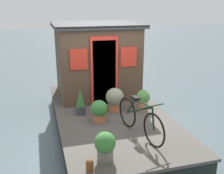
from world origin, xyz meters
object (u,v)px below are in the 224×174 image
houseboat_cabin (96,59)px  potted_plant_mint (143,99)px  potted_plant_lavender (80,102)px  bicycle (140,119)px  mooring_bollard (90,165)px  potted_plant_rosemary (99,110)px  potted_plant_fern (115,99)px  potted_plant_geranium (105,145)px

houseboat_cabin → potted_plant_mint: 1.94m
potted_plant_mint → potted_plant_lavender: bearing=84.6°
bicycle → mooring_bollard: 1.54m
potted_plant_rosemary → potted_plant_lavender: (0.52, 0.34, 0.05)m
houseboat_cabin → potted_plant_fern: size_ratio=3.99×
bicycle → potted_plant_lavender: bearing=34.4°
bicycle → potted_plant_geranium: bearing=127.2°
potted_plant_rosemary → potted_plant_lavender: potted_plant_lavender is taller
mooring_bollard → houseboat_cabin: bearing=-14.3°
potted_plant_rosemary → mooring_bollard: potted_plant_rosemary is taller
potted_plant_fern → bicycle: bearing=-175.2°
potted_plant_fern → potted_plant_lavender: size_ratio=0.93×
potted_plant_mint → potted_plant_fern: bearing=80.7°
potted_plant_rosemary → bicycle: bearing=-145.2°
potted_plant_fern → potted_plant_mint: bearing=-99.3°
potted_plant_rosemary → potted_plant_mint: 1.27m
potted_plant_fern → potted_plant_lavender: potted_plant_lavender is taller
potted_plant_lavender → potted_plant_mint: bearing=-95.4°
potted_plant_rosemary → potted_plant_geranium: potted_plant_geranium is taller
potted_plant_mint → houseboat_cabin: bearing=27.6°
potted_plant_geranium → houseboat_cabin: bearing=-10.3°
potted_plant_rosemary → potted_plant_lavender: bearing=33.6°
potted_plant_geranium → mooring_bollard: 0.44m
houseboat_cabin → potted_plant_rosemary: houseboat_cabin is taller
houseboat_cabin → potted_plant_rosemary: size_ratio=4.74×
houseboat_cabin → potted_plant_lavender: (-1.45, 0.73, -0.73)m
houseboat_cabin → potted_plant_geranium: size_ratio=4.64×
bicycle → mooring_bollard: bicycle is taller
potted_plant_geranium → mooring_bollard: bearing=127.9°
bicycle → potted_plant_fern: 1.39m
bicycle → potted_plant_mint: bicycle is taller
potted_plant_mint → potted_plant_lavender: size_ratio=0.82×
houseboat_cabin → potted_plant_fern: 1.65m
houseboat_cabin → potted_plant_geranium: 3.67m
houseboat_cabin → bicycle: bearing=-175.1°
potted_plant_fern → potted_plant_mint: potted_plant_fern is taller
potted_plant_fern → potted_plant_geranium: potted_plant_fern is taller
potted_plant_geranium → bicycle: bearing=-52.8°
bicycle → potted_plant_mint: (1.27, -0.59, -0.08)m
potted_plant_lavender → mooring_bollard: 2.36m
potted_plant_rosemary → potted_plant_geranium: 1.59m
houseboat_cabin → potted_plant_lavender: bearing=153.3°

